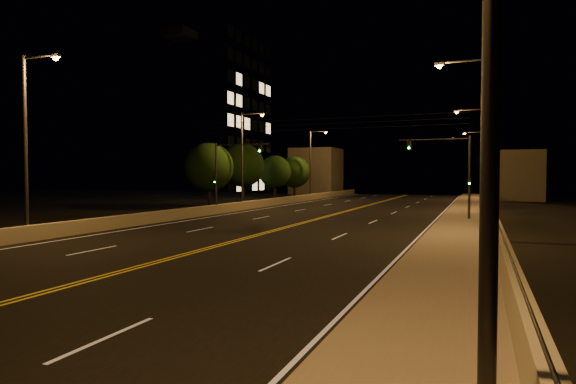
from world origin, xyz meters
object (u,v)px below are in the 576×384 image
at_px(tree_1, 243,166).
at_px(tree_2, 275,172).
at_px(tree_3, 294,172).
at_px(tree_0, 209,167).
at_px(streetlight_3, 479,160).
at_px(streetlight_6, 312,160).
at_px(building_tower, 180,118).
at_px(streetlight_5, 244,154).
at_px(traffic_signal_left, 226,169).
at_px(streetlight_1, 477,135).
at_px(traffic_signal_right, 455,168).
at_px(streetlight_2, 478,152).
at_px(streetlight_4, 29,135).

height_order(tree_1, tree_2, tree_1).
relative_size(tree_2, tree_3, 1.00).
bearing_deg(tree_3, tree_0, -91.98).
height_order(streetlight_3, tree_1, streetlight_3).
height_order(streetlight_6, building_tower, building_tower).
relative_size(streetlight_5, tree_2, 1.55).
bearing_deg(tree_2, tree_1, -97.32).
bearing_deg(tree_1, traffic_signal_left, -67.42).
relative_size(streetlight_1, streetlight_6, 1.00).
distance_m(streetlight_6, traffic_signal_right, 33.09).
bearing_deg(streetlight_2, traffic_signal_left, -152.57).
xyz_separation_m(streetlight_1, streetlight_3, (0.00, 44.91, 0.00)).
height_order(streetlight_3, building_tower, building_tower).
xyz_separation_m(streetlight_2, tree_2, (-26.51, 14.50, -1.62)).
distance_m(streetlight_5, traffic_signal_left, 6.07).
bearing_deg(streetlight_5, streetlight_2, 12.62).
bearing_deg(tree_2, streetlight_3, 21.02).
relative_size(streetlight_2, streetlight_3, 1.00).
distance_m(streetlight_1, streetlight_3, 44.91).
bearing_deg(streetlight_3, tree_2, -158.98).
distance_m(streetlight_2, streetlight_3, 24.68).
xyz_separation_m(streetlight_2, streetlight_6, (-21.46, 15.80, 0.00)).
xyz_separation_m(streetlight_1, tree_0, (-25.45, 15.36, -1.28)).
xyz_separation_m(tree_0, tree_2, (-1.06, 19.36, -0.35)).
distance_m(streetlight_2, streetlight_6, 26.65).
bearing_deg(streetlight_2, streetlight_4, -126.31).
distance_m(streetlight_1, tree_0, 29.75).
height_order(streetlight_4, streetlight_6, same).
distance_m(streetlight_4, traffic_signal_right, 27.35).
bearing_deg(streetlight_3, tree_0, -130.74).
bearing_deg(traffic_signal_left, tree_3, 98.84).
relative_size(traffic_signal_right, tree_0, 0.93).
relative_size(tree_0, tree_3, 1.09).
relative_size(streetlight_1, streetlight_5, 1.00).
height_order(traffic_signal_left, tree_2, traffic_signal_left).
height_order(building_tower, tree_3, building_tower).
height_order(streetlight_3, tree_0, streetlight_3).
relative_size(streetlight_5, tree_3, 1.55).
bearing_deg(traffic_signal_right, streetlight_5, 163.91).
height_order(building_tower, tree_2, building_tower).
height_order(streetlight_4, tree_0, streetlight_4).
height_order(streetlight_5, traffic_signal_left, streetlight_5).
relative_size(streetlight_2, tree_0, 1.43).
bearing_deg(tree_0, streetlight_4, -80.70).
relative_size(streetlight_4, tree_0, 1.43).
xyz_separation_m(streetlight_5, traffic_signal_left, (1.12, -5.75, -1.57)).
xyz_separation_m(traffic_signal_right, traffic_signal_left, (-18.83, 0.00, 0.00)).
height_order(streetlight_1, streetlight_3, same).
relative_size(traffic_signal_right, tree_1, 0.85).
height_order(tree_0, tree_1, tree_1).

